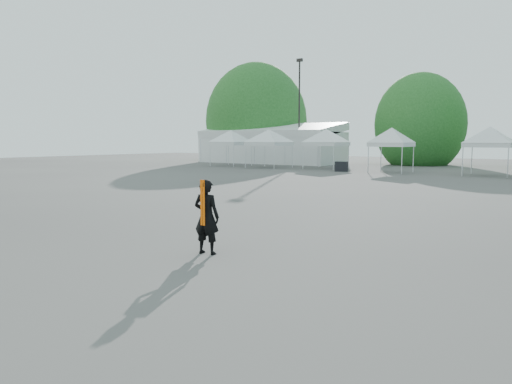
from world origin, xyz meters
The scene contains 12 objects.
ground centered at (0.00, 0.00, 0.00)m, with size 120.00×120.00×0.00m, color #474442.
marquee centered at (-22.00, 35.00, 1.97)m, with size 15.00×6.25×4.23m.
light_pole_west centered at (-18.00, 34.00, 5.77)m, with size 0.60×0.25×10.30m.
tree_far_w centered at (-26.00, 38.00, 4.54)m, with size 4.80×4.80×7.30m.
tree_mid_w centered at (-8.00, 40.00, 3.93)m, with size 4.16×4.16×6.33m.
tent_a centered at (-21.75, 27.87, 3.06)m, with size 4.20×4.20×3.88m.
tent_b centered at (-17.16, 27.44, 3.06)m, with size 4.48×4.48×3.88m.
tent_c centered at (-12.36, 28.90, 3.06)m, with size 4.30×4.30×3.88m.
tent_d centered at (-6.03, 27.06, 3.06)m, with size 3.85×3.85×3.88m.
tent_e centered at (0.54, 27.77, 3.06)m, with size 4.19×4.19×3.88m.
man centered at (0.23, -0.97, 0.81)m, with size 0.64×0.48×1.61m.
crate_west centered at (-9.65, 26.28, 0.38)m, with size 0.97×0.76×0.76m, color black.
Camera 1 is at (7.16, -8.94, 2.44)m, focal length 35.00 mm.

